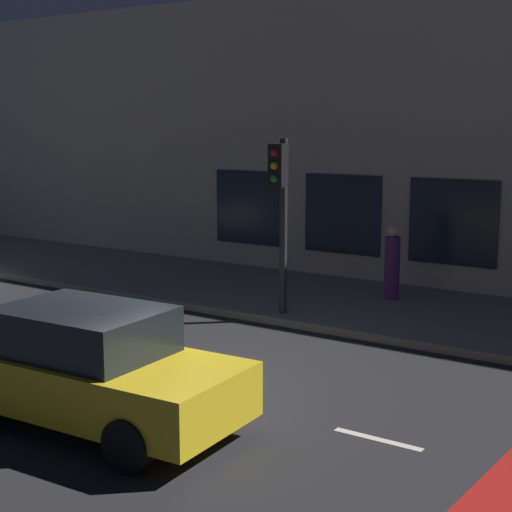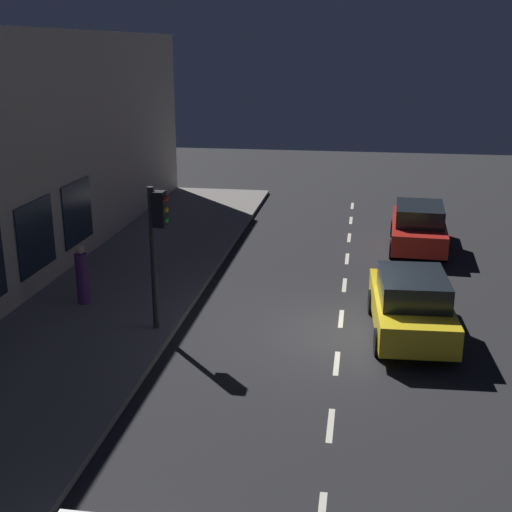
{
  "view_description": "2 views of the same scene",
  "coord_description": "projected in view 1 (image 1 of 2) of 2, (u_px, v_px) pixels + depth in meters",
  "views": [
    {
      "loc": [
        -8.51,
        -7.5,
        3.93
      ],
      "look_at": [
        2.55,
        -0.01,
        1.65
      ],
      "focal_mm": 54.25,
      "sensor_mm": 36.0,
      "label": 1
    },
    {
      "loc": [
        -0.36,
        15.35,
        6.79
      ],
      "look_at": [
        2.21,
        -0.79,
        1.66
      ],
      "focal_mm": 47.35,
      "sensor_mm": 36.0,
      "label": 2
    }
  ],
  "objects": [
    {
      "name": "ground_plane",
      "position": [
        162.0,
        386.0,
        11.75
      ],
      "size": [
        60.0,
        60.0,
        0.0
      ],
      "primitive_type": "plane",
      "color": "#232326"
    },
    {
      "name": "traffic_light",
      "position": [
        280.0,
        197.0,
        15.22
      ],
      "size": [
        0.5,
        0.32,
        3.51
      ],
      "color": "#2D2D30",
      "rests_on": "sidewalk"
    },
    {
      "name": "sidewalk",
      "position": [
        351.0,
        304.0,
        16.84
      ],
      "size": [
        4.5,
        32.0,
        0.15
      ],
      "color": "gray",
      "rests_on": "ground"
    },
    {
      "name": "building_facade",
      "position": [
        403.0,
        138.0,
        18.32
      ],
      "size": [
        0.65,
        32.0,
        7.24
      ],
      "color": "beige",
      "rests_on": "ground"
    },
    {
      "name": "pedestrian_0",
      "position": [
        392.0,
        265.0,
        16.84
      ],
      "size": [
        0.34,
        0.34,
        1.63
      ],
      "rotation": [
        0.0,
        0.0,
        3.15
      ],
      "color": "#5B2D70",
      "rests_on": "sidewalk"
    },
    {
      "name": "parked_car_0",
      "position": [
        91.0,
        368.0,
        10.1
      ],
      "size": [
        2.02,
        4.19,
        1.58
      ],
      "rotation": [
        0.0,
        0.0,
        3.19
      ],
      "color": "gold",
      "rests_on": "ground"
    },
    {
      "name": "lane_centre_line",
      "position": [
        214.0,
        399.0,
        11.2
      ],
      "size": [
        0.12,
        27.2,
        0.01
      ],
      "color": "beige",
      "rests_on": "ground"
    }
  ]
}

